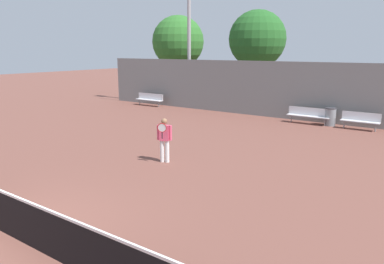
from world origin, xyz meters
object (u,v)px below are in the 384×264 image
at_px(bench_by_gate, 309,114).
at_px(bench_courtside_near, 360,119).
at_px(bench_courtside_far, 150,98).
at_px(trash_bin, 330,117).
at_px(tennis_player, 164,138).
at_px(tree_dark_dense, 257,39).
at_px(tennis_net, 5,212).
at_px(tree_green_tall, 178,42).

bearing_deg(bench_by_gate, bench_courtside_near, -0.02).
distance_m(bench_courtside_far, trash_bin, 12.01).
relative_size(tennis_player, bench_courtside_far, 0.70).
bearing_deg(tree_dark_dense, tennis_player, -74.56).
bearing_deg(trash_bin, tennis_net, -98.18).
bearing_deg(bench_courtside_far, tree_dark_dense, 53.24).
bearing_deg(bench_courtside_near, tree_green_tall, 157.58).
relative_size(tennis_player, tree_dark_dense, 0.23).
distance_m(bench_by_gate, tree_dark_dense, 9.74).
bearing_deg(bench_courtside_near, bench_courtside_far, 180.00).
bearing_deg(tree_green_tall, bench_courtside_far, -68.48).
relative_size(bench_courtside_near, tree_dark_dense, 0.27).
height_order(tennis_player, tree_green_tall, tree_green_tall).
bearing_deg(trash_bin, bench_courtside_near, -5.94).
bearing_deg(bench_courtside_near, bench_by_gate, 179.98).
height_order(tennis_net, bench_courtside_far, tennis_net).
height_order(tennis_player, tree_dark_dense, tree_dark_dense).
height_order(bench_courtside_far, trash_bin, trash_bin).
bearing_deg(bench_courtside_far, bench_courtside_near, -0.00).
height_order(bench_courtside_near, trash_bin, trash_bin).
xyz_separation_m(tennis_player, tree_green_tall, (-11.82, 16.18, 3.52)).
height_order(bench_courtside_far, bench_by_gate, same).
relative_size(bench_courtside_far, bench_by_gate, 0.99).
bearing_deg(bench_courtside_far, trash_bin, 0.71).
distance_m(tennis_net, tennis_player, 5.90).
xyz_separation_m(tennis_player, bench_courtside_near, (4.25, 9.55, -0.35)).
bearing_deg(bench_by_gate, tennis_player, -100.35).
bearing_deg(tennis_net, bench_by_gate, 85.66).
xyz_separation_m(tennis_player, bench_by_gate, (1.74, 9.55, -0.35)).
relative_size(tennis_player, bench_by_gate, 0.70).
relative_size(tennis_net, bench_by_gate, 5.24).
bearing_deg(bench_courtside_near, tennis_net, -103.43).
bearing_deg(tennis_net, tree_green_tall, 119.34).
distance_m(bench_courtside_near, tree_dark_dense, 11.49).
xyz_separation_m(bench_courtside_near, tree_dark_dense, (-8.67, 6.42, 3.99)).
bearing_deg(bench_by_gate, tree_dark_dense, 133.82).
relative_size(tennis_net, bench_courtside_near, 6.51).
relative_size(tree_green_tall, tree_dark_dense, 1.00).
relative_size(bench_courtside_far, tree_dark_dense, 0.33).
distance_m(tree_green_tall, tree_dark_dense, 7.41).
xyz_separation_m(tennis_net, tree_green_tall, (-12.39, 22.04, 3.88)).
bearing_deg(tennis_net, tennis_player, 95.60).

